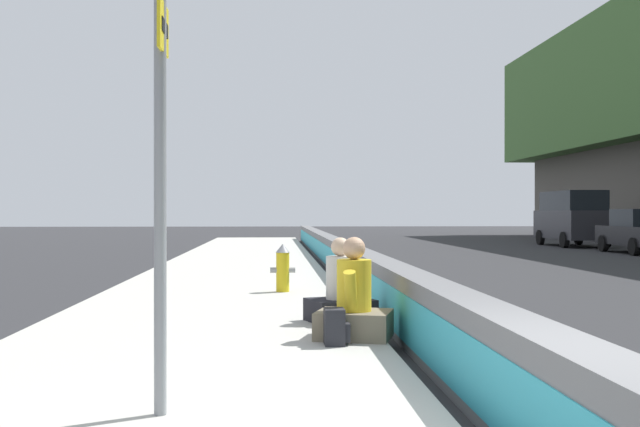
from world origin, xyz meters
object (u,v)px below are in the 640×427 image
at_px(route_sign_post, 161,128).
at_px(fire_hydrant, 283,267).
at_px(seated_person_foreground, 354,306).
at_px(seated_person_middle, 340,295).
at_px(parked_car_far, 572,217).
at_px(backpack, 335,327).

bearing_deg(route_sign_post, fire_hydrant, -6.58).
xyz_separation_m(route_sign_post, seated_person_foreground, (3.30, -1.75, -1.70)).
height_order(fire_hydrant, seated_person_middle, seated_person_middle).
bearing_deg(fire_hydrant, parked_car_far, -33.07).
xyz_separation_m(seated_person_middle, parked_car_far, (24.95, -12.97, 0.86)).
bearing_deg(backpack, seated_person_middle, -6.73).
bearing_deg(seated_person_middle, backpack, 173.27).
bearing_deg(backpack, fire_hydrant, 5.05).
xyz_separation_m(backpack, parked_car_far, (26.75, -13.18, 1.02)).
bearing_deg(parked_car_far, route_sign_post, 153.63).
xyz_separation_m(route_sign_post, fire_hydrant, (8.59, -0.99, -1.62)).
relative_size(route_sign_post, backpack, 9.00).
bearing_deg(parked_car_far, seated_person_foreground, 153.83).
bearing_deg(seated_person_middle, parked_car_far, -27.47).
height_order(route_sign_post, fire_hydrant, route_sign_post).
height_order(seated_person_middle, backpack, seated_person_middle).
bearing_deg(fire_hydrant, route_sign_post, 173.42).
xyz_separation_m(seated_person_foreground, parked_car_far, (26.31, -12.93, 0.85)).
relative_size(fire_hydrant, parked_car_far, 0.17).
height_order(route_sign_post, backpack, route_sign_post).
bearing_deg(fire_hydrant, backpack, -174.95).
bearing_deg(parked_car_far, fire_hydrant, 146.93).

